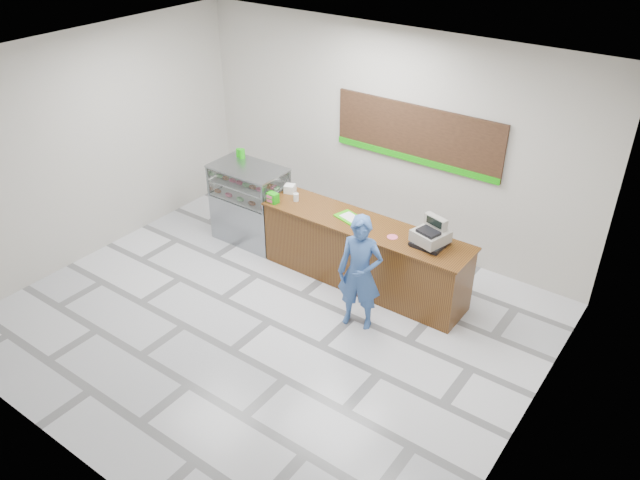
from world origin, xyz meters
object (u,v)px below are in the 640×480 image
Objects in this scene: cash_register at (431,236)px; customer at (360,273)px; display_case at (250,204)px; serving_tray at (349,217)px; sales_counter at (363,254)px.

customer is (-0.55, -0.89, -0.34)m from cash_register.
serving_tray is at bearing 0.56° from display_case.
serving_tray reaches higher than sales_counter.
serving_tray is (-0.28, 0.02, 0.52)m from sales_counter.
customer is at bearing -17.43° from display_case.
cash_register is at bearing 16.68° from serving_tray.
serving_tray is at bearing -163.51° from cash_register.
display_case is at bearing -163.85° from serving_tray.
customer reaches higher than cash_register.
serving_tray is 1.17m from customer.
customer reaches higher than sales_counter.
cash_register is at bearing 42.52° from customer.
cash_register is at bearing 2.44° from sales_counter.
sales_counter is 2.23m from display_case.
display_case is 2.99× the size of serving_tray.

